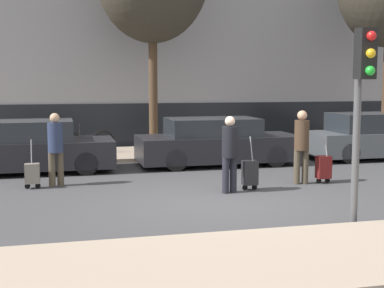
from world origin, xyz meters
TOP-DOWN VIEW (x-y plane):
  - ground_plane at (0.00, 0.00)m, footprint 80.00×80.00m
  - sidewalk_near at (0.00, -3.75)m, footprint 28.00×2.50m
  - sidewalk_far at (0.00, 7.00)m, footprint 28.00×3.00m
  - parked_car_0 at (-3.60, 4.45)m, footprint 4.01×1.78m
  - parked_car_1 at (1.41, 4.54)m, footprint 4.61×1.85m
  - parked_car_2 at (6.46, 4.59)m, footprint 4.14×1.78m
  - pedestrian_left at (-3.06, 2.40)m, footprint 0.34×0.34m
  - trolley_left at (-3.57, 2.21)m, footprint 0.34×0.29m
  - pedestrian_center at (0.56, 0.72)m, footprint 0.34×0.34m
  - trolley_center at (1.08, 0.89)m, footprint 0.34×0.29m
  - pedestrian_right at (2.48, 1.28)m, footprint 0.35×0.34m
  - trolley_right at (3.03, 1.22)m, footprint 0.34×0.29m
  - traffic_light at (1.77, -2.37)m, footprint 0.28×0.47m
  - parked_bicycle at (-2.15, 7.10)m, footprint 1.77×0.06m

SIDE VIEW (x-z plane):
  - ground_plane at x=0.00m, z-range 0.00..0.00m
  - sidewalk_near at x=0.00m, z-range 0.00..0.12m
  - sidewalk_far at x=0.00m, z-range 0.00..0.12m
  - trolley_left at x=-3.57m, z-range -0.21..0.89m
  - trolley_right at x=3.03m, z-range -0.21..0.97m
  - trolley_center at x=1.08m, z-range -0.21..0.98m
  - parked_bicycle at x=-2.15m, z-range 0.01..0.97m
  - parked_car_1 at x=1.41m, z-range -0.04..1.31m
  - parked_car_0 at x=-3.60m, z-range -0.04..1.33m
  - parked_car_2 at x=6.46m, z-range -0.05..1.37m
  - pedestrian_center at x=0.56m, z-range 0.11..1.76m
  - pedestrian_left at x=-3.06m, z-range 0.11..1.78m
  - pedestrian_right at x=2.48m, z-range 0.12..1.84m
  - traffic_light at x=1.77m, z-range 0.70..3.91m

